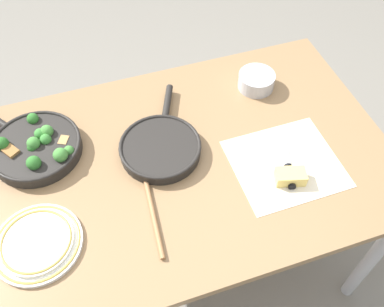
% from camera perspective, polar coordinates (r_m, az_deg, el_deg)
% --- Properties ---
extents(ground_plane, '(14.00, 14.00, 0.00)m').
position_cam_1_polar(ground_plane, '(2.03, -0.00, -13.28)').
color(ground_plane, slate).
extents(dining_table_red, '(1.30, 0.87, 0.74)m').
position_cam_1_polar(dining_table_red, '(1.45, -0.00, -2.40)').
color(dining_table_red, olive).
rests_on(dining_table_red, ground_plane).
extents(skillet_broccoli, '(0.33, 0.40, 0.08)m').
position_cam_1_polar(skillet_broccoli, '(1.47, -20.15, 0.89)').
color(skillet_broccoli, black).
rests_on(skillet_broccoli, dining_table_red).
extents(skillet_eggs, '(0.27, 0.40, 0.04)m').
position_cam_1_polar(skillet_eggs, '(1.39, -4.23, 0.85)').
color(skillet_eggs, black).
rests_on(skillet_eggs, dining_table_red).
extents(wooden_spoon, '(0.06, 0.39, 0.02)m').
position_cam_1_polar(wooden_spoon, '(1.32, -5.96, -4.58)').
color(wooden_spoon, '#996B42').
rests_on(wooden_spoon, dining_table_red).
extents(parchment_sheet, '(0.34, 0.31, 0.00)m').
position_cam_1_polar(parchment_sheet, '(1.41, 12.35, -1.30)').
color(parchment_sheet, beige).
rests_on(parchment_sheet, dining_table_red).
extents(grater_knife, '(0.09, 0.23, 0.02)m').
position_cam_1_polar(grater_knife, '(1.39, 12.65, -1.73)').
color(grater_knife, silver).
rests_on(grater_knife, dining_table_red).
extents(cheese_block, '(0.10, 0.08, 0.04)m').
position_cam_1_polar(cheese_block, '(1.35, 12.99, -3.02)').
color(cheese_block, '#EACC66').
rests_on(cheese_block, dining_table_red).
extents(dinner_plate_stack, '(0.25, 0.25, 0.03)m').
position_cam_1_polar(dinner_plate_stack, '(1.29, -19.98, -11.10)').
color(dinner_plate_stack, white).
rests_on(dinner_plate_stack, dining_table_red).
extents(prep_bowl_steel, '(0.13, 0.13, 0.06)m').
position_cam_1_polar(prep_bowl_steel, '(1.61, 8.57, 9.57)').
color(prep_bowl_steel, '#B7B7BC').
rests_on(prep_bowl_steel, dining_table_red).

